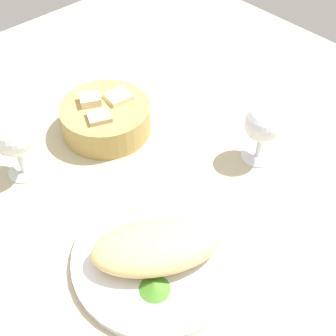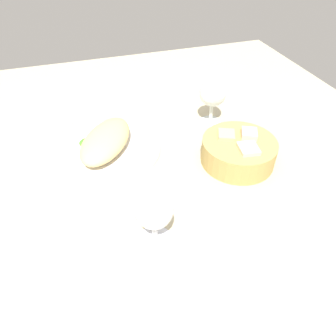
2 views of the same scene
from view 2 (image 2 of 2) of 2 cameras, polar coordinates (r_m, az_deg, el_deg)
ground_plane at (r=80.57cm, az=-2.54°, el=0.79°), size 140.00×140.00×2.00cm
plate at (r=83.35cm, az=-10.83°, el=3.06°), size 27.13×27.13×1.40cm
omelette at (r=81.47cm, az=-11.11°, el=4.85°), size 22.76×19.52×5.04cm
lettuce_garnish at (r=85.81cm, az=-14.16°, el=4.88°), size 4.80×4.80×1.44cm
bread_basket at (r=79.53cm, az=12.52°, el=3.01°), size 18.00×18.00×7.67cm
wine_glass_near at (r=57.13cm, az=-2.53°, el=-7.96°), size 7.00×7.00×11.84cm
wine_glass_far at (r=91.03cm, az=8.03°, el=12.81°), size 7.32×7.32×12.81cm
folded_napkin at (r=98.85cm, az=-20.47°, el=7.38°), size 12.50×12.89×0.80cm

